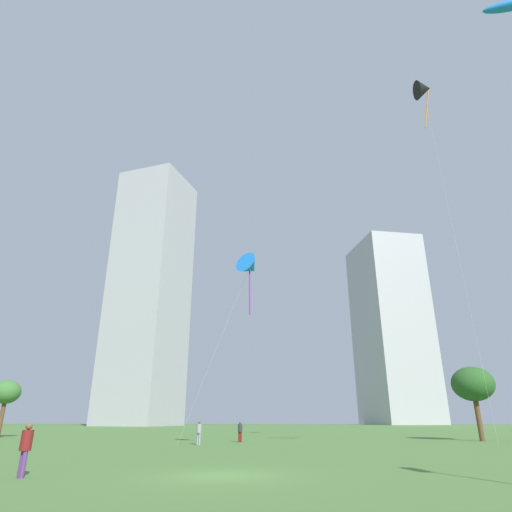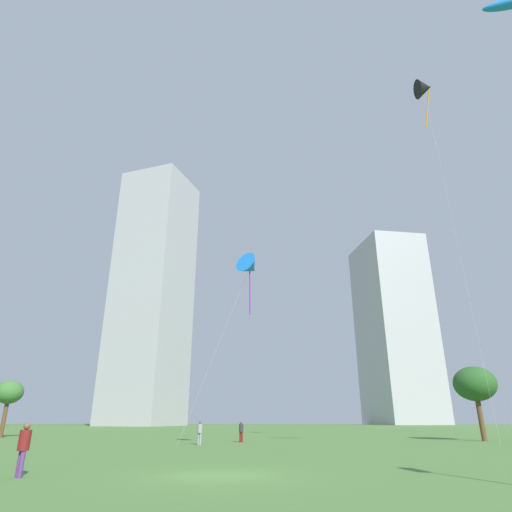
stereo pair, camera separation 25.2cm
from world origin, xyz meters
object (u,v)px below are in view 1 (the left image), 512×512
object	(u,v)px
park_tree_0	(6,393)
distant_highrise_0	(391,328)
person_standing_1	(199,431)
kite_flying_1	(250,267)
person_standing_2	(26,446)
kite_flying_2	(423,90)
person_standing_0	(240,430)
park_tree_1	(473,384)
distant_highrise_1	(150,292)

from	to	relation	value
park_tree_0	distant_highrise_0	xyz separation A→B (m)	(65.95, 105.38, 26.68)
person_standing_1	park_tree_0	bearing A→B (deg)	-5.12
kite_flying_1	distant_highrise_0	xyz separation A→B (m)	(37.39, 121.96, 18.63)
person_standing_2	kite_flying_2	distance (m)	40.57
person_standing_2	distant_highrise_0	world-z (taller)	distant_highrise_0
distant_highrise_0	person_standing_0	bearing A→B (deg)	-123.53
person_standing_1	kite_flying_2	distance (m)	35.87
person_standing_2	park_tree_1	size ratio (longest dim) A/B	0.27
person_standing_2	kite_flying_2	xyz separation A→B (m)	(22.38, 16.83, 29.36)
kite_flying_1	kite_flying_2	size ratio (longest dim) A/B	0.43
person_standing_2	distant_highrise_1	xyz separation A→B (m)	(-32.36, 103.82, 36.15)
distant_highrise_1	kite_flying_1	bearing A→B (deg)	-52.56
kite_flying_1	distant_highrise_1	distance (m)	100.62
person_standing_2	person_standing_1	bearing A→B (deg)	-59.76
distant_highrise_0	kite_flying_2	bearing A→B (deg)	-114.54
person_standing_0	distant_highrise_0	bearing A→B (deg)	-97.42
person_standing_0	distant_highrise_0	size ratio (longest dim) A/B	0.03
person_standing_1	distant_highrise_0	distance (m)	127.33
person_standing_1	park_tree_1	distance (m)	26.04
person_standing_0	person_standing_2	xyz separation A→B (m)	(-4.81, -24.06, 0.06)
person_standing_2	kite_flying_1	xyz separation A→B (m)	(6.56, 14.34, 11.58)
kite_flying_1	distant_highrise_0	world-z (taller)	distant_highrise_0
park_tree_0	distant_highrise_0	distance (m)	127.15
person_standing_0	distant_highrise_1	world-z (taller)	distant_highrise_1
kite_flying_2	distant_highrise_0	size ratio (longest dim) A/B	0.50
kite_flying_2	person_standing_1	bearing A→B (deg)	171.31
kite_flying_2	distant_highrise_1	xyz separation A→B (m)	(-54.74, 86.99, 6.79)
park_tree_0	park_tree_1	bearing A→B (deg)	-3.56
person_standing_1	park_tree_1	world-z (taller)	park_tree_1
kite_flying_1	distant_highrise_1	world-z (taller)	distant_highrise_1
distant_highrise_0	distant_highrise_1	xyz separation A→B (m)	(-76.31, -32.49, 5.94)
park_tree_1	distant_highrise_1	distance (m)	101.33
park_tree_0	distant_highrise_0	size ratio (longest dim) A/B	0.09
distant_highrise_0	distant_highrise_1	world-z (taller)	distant_highrise_1
kite_flying_2	park_tree_1	xyz separation A→B (m)	(4.14, 11.07, -25.45)
person_standing_1	kite_flying_1	world-z (taller)	kite_flying_1
person_standing_1	distant_highrise_1	distance (m)	97.60
kite_flying_2	park_tree_0	xyz separation A→B (m)	(-44.38, 14.09, -25.83)
person_standing_2	park_tree_0	world-z (taller)	park_tree_0
person_standing_2	park_tree_0	size ratio (longest dim) A/B	0.30
person_standing_0	kite_flying_1	size ratio (longest dim) A/B	0.12
person_standing_2	kite_flying_2	bearing A→B (deg)	-106.98
distant_highrise_1	person_standing_1	bearing A→B (deg)	-53.78
person_standing_0	park_tree_0	bearing A→B (deg)	-2.57
kite_flying_2	distant_highrise_0	xyz separation A→B (m)	(21.58, 119.47, 0.85)
kite_flying_2	park_tree_1	distance (m)	28.06
person_standing_0	person_standing_1	world-z (taller)	person_standing_1
person_standing_1	kite_flying_2	world-z (taller)	kite_flying_2
person_standing_0	person_standing_1	distance (m)	4.96
person_standing_0	park_tree_0	size ratio (longest dim) A/B	0.29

